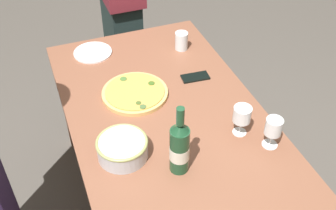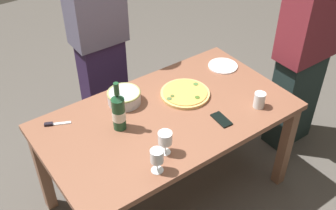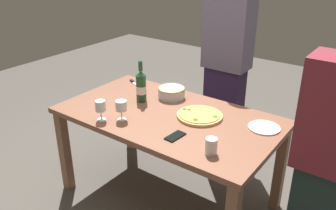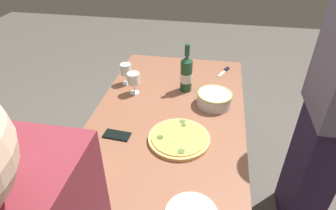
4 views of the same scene
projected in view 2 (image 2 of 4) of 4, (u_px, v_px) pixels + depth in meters
ground_plane at (168, 192)px, 3.03m from camera, size 8.00×8.00×0.00m
dining_table at (168, 125)px, 2.63m from camera, size 1.60×0.90×0.75m
pizza at (185, 93)px, 2.72m from camera, size 0.33×0.33×0.03m
serving_bowl at (124, 97)px, 2.63m from camera, size 0.22×0.22×0.09m
wine_bottle at (119, 111)px, 2.39m from camera, size 0.08×0.08×0.33m
wine_glass_near_pizza at (165, 139)px, 2.24m from camera, size 0.08×0.08×0.15m
wine_glass_by_bottle at (157, 157)px, 2.13m from camera, size 0.07×0.07×0.15m
cup_amber at (259, 100)px, 2.60m from camera, size 0.07×0.07×0.10m
side_plate at (223, 66)px, 3.00m from camera, size 0.22×0.22×0.01m
cell_phone at (221, 120)px, 2.52m from camera, size 0.08×0.15×0.01m
pizza_knife at (54, 124)px, 2.49m from camera, size 0.15×0.09×0.02m
person_host at (304, 54)px, 3.00m from camera, size 0.44×0.24×1.63m
person_guest_left at (99, 37)px, 3.04m from camera, size 0.40×0.24×1.76m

